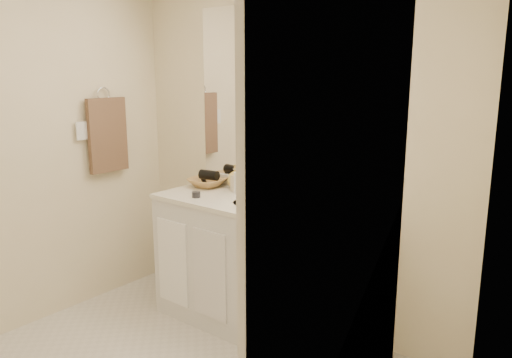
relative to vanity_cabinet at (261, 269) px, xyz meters
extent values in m
cube|color=#F6E8C1|center=(0.00, 0.28, 0.77)|extent=(2.60, 0.02, 2.40)
cube|color=#F6E8C1|center=(-1.30, -1.02, 0.77)|extent=(0.02, 2.60, 2.40)
cube|color=#F6E8C1|center=(1.30, -1.02, 0.77)|extent=(0.02, 2.60, 2.40)
cube|color=silver|center=(0.00, 0.00, 0.00)|extent=(1.50, 0.55, 0.85)
cube|color=white|center=(0.00, 0.00, 0.44)|extent=(1.52, 0.57, 0.03)
cube|color=white|center=(0.00, 0.26, 0.50)|extent=(1.52, 0.03, 0.08)
cylinder|color=beige|center=(0.00, -0.02, 0.44)|extent=(0.37, 0.37, 0.02)
cylinder|color=silver|center=(0.00, 0.16, 0.51)|extent=(0.02, 0.02, 0.11)
cube|color=white|center=(0.00, 0.27, 1.14)|extent=(1.48, 0.01, 1.20)
cylinder|color=#14148D|center=(-0.13, 0.15, 0.51)|extent=(0.08, 0.08, 0.11)
cylinder|color=#D1AD94|center=(0.12, 0.07, 0.50)|extent=(0.08, 0.08, 0.08)
cylinder|color=#FF43A5|center=(0.13, 0.07, 0.60)|extent=(0.02, 0.04, 0.20)
cylinder|color=#0E84A8|center=(0.35, -0.01, 0.55)|extent=(0.10, 0.10, 0.19)
cube|color=white|center=(0.39, -0.08, 0.46)|extent=(0.10, 0.08, 0.01)
cube|color=#77C42F|center=(0.39, -0.08, 0.48)|extent=(0.09, 0.08, 0.03)
cube|color=orange|center=(0.26, -0.22, 0.46)|extent=(0.13, 0.05, 0.01)
cylinder|color=#29282D|center=(-0.44, -0.15, 0.48)|extent=(0.06, 0.06, 0.04)
cylinder|color=white|center=(-0.29, 0.11, 0.53)|extent=(0.06, 0.06, 0.15)
imported|color=white|center=(-0.27, 0.19, 0.55)|extent=(0.10, 0.10, 0.19)
imported|color=beige|center=(-0.33, 0.16, 0.54)|extent=(0.09, 0.09, 0.17)
imported|color=#E6C159|center=(-0.40, 0.23, 0.54)|extent=(0.15, 0.15, 0.18)
imported|color=#A97C44|center=(-0.60, 0.13, 0.49)|extent=(0.28, 0.28, 0.06)
cylinder|color=black|center=(-0.58, 0.13, 0.54)|extent=(0.15, 0.09, 0.07)
torus|color=silver|center=(-1.27, -0.25, 1.12)|extent=(0.01, 0.11, 0.11)
cube|color=#412F23|center=(-1.25, -0.25, 0.82)|extent=(0.04, 0.32, 0.55)
cube|color=white|center=(-1.27, -0.45, 0.88)|extent=(0.01, 0.08, 0.13)
cube|color=silver|center=(1.29, -1.32, 0.57)|extent=(0.02, 0.82, 2.00)
camera|label=1|loc=(1.90, -2.47, 1.30)|focal=35.00mm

